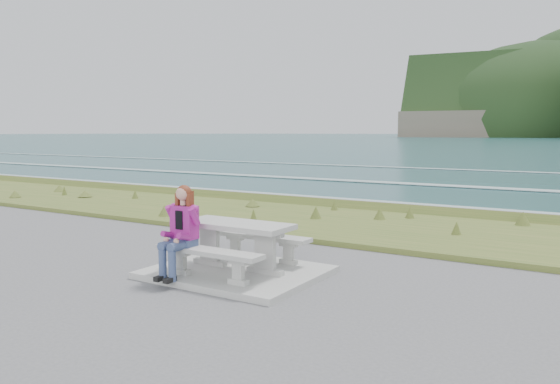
{
  "coord_description": "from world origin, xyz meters",
  "views": [
    {
      "loc": [
        5.02,
        -6.84,
        2.27
      ],
      "look_at": [
        0.07,
        1.2,
        1.22
      ],
      "focal_mm": 35.0,
      "sensor_mm": 36.0,
      "label": 1
    }
  ],
  "objects": [
    {
      "name": "concrete_slab",
      "position": [
        0.0,
        0.0,
        0.05
      ],
      "size": [
        2.6,
        2.1,
        0.1
      ],
      "primitive_type": "cube",
      "color": "#ADAEA8",
      "rests_on": "ground"
    },
    {
      "name": "picnic_table",
      "position": [
        0.0,
        0.0,
        0.68
      ],
      "size": [
        1.8,
        0.75,
        0.75
      ],
      "color": "#ADAEA8",
      "rests_on": "concrete_slab"
    },
    {
      "name": "bench_landward",
      "position": [
        0.0,
        -0.7,
        0.45
      ],
      "size": [
        1.8,
        0.35,
        0.45
      ],
      "color": "#ADAEA8",
      "rests_on": "concrete_slab"
    },
    {
      "name": "bench_seaward",
      "position": [
        0.0,
        0.7,
        0.45
      ],
      "size": [
        1.8,
        0.35,
        0.45
      ],
      "color": "#ADAEA8",
      "rests_on": "concrete_slab"
    },
    {
      "name": "grass_verge",
      "position": [
        0.0,
        5.0,
        0.0
      ],
      "size": [
        160.0,
        4.5,
        0.22
      ],
      "primitive_type": "cube",
      "color": "#3D5A21",
      "rests_on": "ground"
    },
    {
      "name": "shore_drop",
      "position": [
        0.0,
        7.9,
        0.0
      ],
      "size": [
        160.0,
        0.8,
        2.2
      ],
      "primitive_type": "cube",
      "color": "#665D4C",
      "rests_on": "ground"
    },
    {
      "name": "ocean",
      "position": [
        0.0,
        25.09,
        -1.74
      ],
      "size": [
        1600.0,
        1600.0,
        0.09
      ],
      "color": "#1A474C",
      "rests_on": "ground"
    },
    {
      "name": "seated_woman",
      "position": [
        -0.47,
        -0.83,
        0.61
      ],
      "size": [
        0.39,
        0.68,
        1.37
      ],
      "rotation": [
        0.0,
        0.0,
        0.01
      ],
      "color": "navy",
      "rests_on": "concrete_slab"
    }
  ]
}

